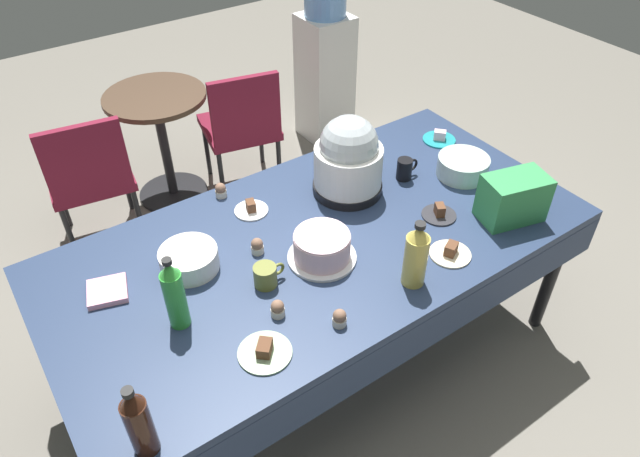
{
  "coord_description": "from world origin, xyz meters",
  "views": [
    {
      "loc": [
        -1.01,
        -1.46,
        2.3
      ],
      "look_at": [
        0.0,
        0.0,
        0.8
      ],
      "focal_mm": 32.59,
      "sensor_mm": 36.0,
      "label": 1
    }
  ],
  "objects_px": {
    "dessert_plate_cream": "(450,252)",
    "soda_carton": "(513,198)",
    "soda_bottle_cola": "(139,423)",
    "round_cafe_table": "(161,128)",
    "dessert_plate_teal": "(439,138)",
    "cupcake_vanilla": "(340,318)",
    "cupcake_rose": "(221,190)",
    "coffee_mug_olive": "(266,275)",
    "dessert_plate_white": "(251,209)",
    "frosted_layer_cake": "(322,247)",
    "glass_salad_bowl": "(463,166)",
    "potluck_table": "(320,249)",
    "cupcake_berry": "(257,246)",
    "soda_bottle_ginger_ale": "(416,256)",
    "soda_bottle_lime_soda": "(175,295)",
    "water_cooler": "(325,60)",
    "dessert_plate_sage": "(265,351)",
    "slow_cooker": "(348,159)",
    "maroon_chair_left": "(89,174)",
    "dessert_plate_charcoal": "(439,213)",
    "maroon_chair_right": "(242,123)",
    "ceramic_snack_bowl": "(189,259)",
    "cupcake_mint": "(278,309)",
    "coffee_mug_black": "(405,169)"
  },
  "relations": [
    {
      "from": "dessert_plate_white",
      "to": "cupcake_rose",
      "type": "height_order",
      "value": "cupcake_rose"
    },
    {
      "from": "frosted_layer_cake",
      "to": "soda_bottle_lime_soda",
      "type": "distance_m",
      "value": 0.6
    },
    {
      "from": "frosted_layer_cake",
      "to": "glass_salad_bowl",
      "type": "xyz_separation_m",
      "value": [
        0.86,
        0.1,
        -0.01
      ]
    },
    {
      "from": "potluck_table",
      "to": "dessert_plate_charcoal",
      "type": "bearing_deg",
      "value": -18.95
    },
    {
      "from": "dessert_plate_teal",
      "to": "cupcake_berry",
      "type": "relative_size",
      "value": 2.45
    },
    {
      "from": "slow_cooker",
      "to": "cupcake_mint",
      "type": "height_order",
      "value": "slow_cooker"
    },
    {
      "from": "dessert_plate_sage",
      "to": "soda_bottle_cola",
      "type": "bearing_deg",
      "value": -167.89
    },
    {
      "from": "dessert_plate_cream",
      "to": "maroon_chair_right",
      "type": "relative_size",
      "value": 0.19
    },
    {
      "from": "cupcake_vanilla",
      "to": "soda_bottle_lime_soda",
      "type": "xyz_separation_m",
      "value": [
        -0.45,
        0.32,
        0.11
      ]
    },
    {
      "from": "coffee_mug_black",
      "to": "cupcake_mint",
      "type": "bearing_deg",
      "value": -157.53
    },
    {
      "from": "dessert_plate_teal",
      "to": "dessert_plate_cream",
      "type": "height_order",
      "value": "dessert_plate_cream"
    },
    {
      "from": "frosted_layer_cake",
      "to": "dessert_plate_sage",
      "type": "bearing_deg",
      "value": -147.16
    },
    {
      "from": "coffee_mug_olive",
      "to": "water_cooler",
      "type": "xyz_separation_m",
      "value": [
        1.52,
        1.78,
        -0.2
      ]
    },
    {
      "from": "dessert_plate_cream",
      "to": "cupcake_vanilla",
      "type": "height_order",
      "value": "cupcake_vanilla"
    },
    {
      "from": "dessert_plate_sage",
      "to": "glass_salad_bowl",
      "type": "bearing_deg",
      "value": 15.97
    },
    {
      "from": "soda_carton",
      "to": "soda_bottle_cola",
      "type": "bearing_deg",
      "value": -161.07
    },
    {
      "from": "water_cooler",
      "to": "maroon_chair_left",
      "type": "bearing_deg",
      "value": -170.93
    },
    {
      "from": "cupcake_rose",
      "to": "cupcake_berry",
      "type": "height_order",
      "value": "same"
    },
    {
      "from": "cupcake_mint",
      "to": "cupcake_vanilla",
      "type": "xyz_separation_m",
      "value": [
        0.15,
        -0.16,
        0.0
      ]
    },
    {
      "from": "cupcake_mint",
      "to": "maroon_chair_right",
      "type": "relative_size",
      "value": 0.08
    },
    {
      "from": "dessert_plate_charcoal",
      "to": "maroon_chair_left",
      "type": "height_order",
      "value": "maroon_chair_left"
    },
    {
      "from": "soda_bottle_cola",
      "to": "coffee_mug_black",
      "type": "xyz_separation_m",
      "value": [
        1.49,
        0.59,
        -0.08
      ]
    },
    {
      "from": "round_cafe_table",
      "to": "dessert_plate_cream",
      "type": "bearing_deg",
      "value": -78.33
    },
    {
      "from": "cupcake_berry",
      "to": "soda_bottle_ginger_ale",
      "type": "distance_m",
      "value": 0.62
    },
    {
      "from": "soda_bottle_cola",
      "to": "round_cafe_table",
      "type": "bearing_deg",
      "value": 67.27
    },
    {
      "from": "cupcake_rose",
      "to": "coffee_mug_olive",
      "type": "bearing_deg",
      "value": -101.01
    },
    {
      "from": "potluck_table",
      "to": "dessert_plate_charcoal",
      "type": "height_order",
      "value": "dessert_plate_charcoal"
    },
    {
      "from": "potluck_table",
      "to": "glass_salad_bowl",
      "type": "xyz_separation_m",
      "value": [
        0.8,
        -0.01,
        0.11
      ]
    },
    {
      "from": "slow_cooker",
      "to": "glass_salad_bowl",
      "type": "height_order",
      "value": "slow_cooker"
    },
    {
      "from": "cupcake_rose",
      "to": "slow_cooker",
      "type": "bearing_deg",
      "value": -30.4
    },
    {
      "from": "cupcake_berry",
      "to": "cupcake_rose",
      "type": "bearing_deg",
      "value": 82.71
    },
    {
      "from": "dessert_plate_white",
      "to": "cupcake_vanilla",
      "type": "distance_m",
      "value": 0.73
    },
    {
      "from": "frosted_layer_cake",
      "to": "ceramic_snack_bowl",
      "type": "xyz_separation_m",
      "value": [
        -0.44,
        0.24,
        -0.01
      ]
    },
    {
      "from": "ceramic_snack_bowl",
      "to": "dessert_plate_sage",
      "type": "relative_size",
      "value": 1.22
    },
    {
      "from": "coffee_mug_olive",
      "to": "maroon_chair_left",
      "type": "height_order",
      "value": "maroon_chair_left"
    },
    {
      "from": "cupcake_berry",
      "to": "soda_carton",
      "type": "height_order",
      "value": "soda_carton"
    },
    {
      "from": "cupcake_mint",
      "to": "dessert_plate_teal",
      "type": "bearing_deg",
      "value": 22.4
    },
    {
      "from": "cupcake_vanilla",
      "to": "soda_carton",
      "type": "xyz_separation_m",
      "value": [
        0.94,
        0.07,
        0.07
      ]
    },
    {
      "from": "ceramic_snack_bowl",
      "to": "soda_carton",
      "type": "distance_m",
      "value": 1.33
    },
    {
      "from": "frosted_layer_cake",
      "to": "dessert_plate_cream",
      "type": "height_order",
      "value": "frosted_layer_cake"
    },
    {
      "from": "maroon_chair_left",
      "to": "soda_bottle_lime_soda",
      "type": "bearing_deg",
      "value": -93.5
    },
    {
      "from": "ceramic_snack_bowl",
      "to": "water_cooler",
      "type": "relative_size",
      "value": 0.18
    },
    {
      "from": "dessert_plate_cream",
      "to": "cupcake_rose",
      "type": "xyz_separation_m",
      "value": [
        -0.56,
        0.86,
        0.02
      ]
    },
    {
      "from": "potluck_table",
      "to": "coffee_mug_black",
      "type": "height_order",
      "value": "coffee_mug_black"
    },
    {
      "from": "potluck_table",
      "to": "soda_bottle_ginger_ale",
      "type": "xyz_separation_m",
      "value": [
        0.14,
        -0.4,
        0.19
      ]
    },
    {
      "from": "dessert_plate_teal",
      "to": "cupcake_vanilla",
      "type": "relative_size",
      "value": 2.45
    },
    {
      "from": "dessert_plate_cream",
      "to": "soda_carton",
      "type": "relative_size",
      "value": 0.63
    },
    {
      "from": "dessert_plate_charcoal",
      "to": "maroon_chair_right",
      "type": "height_order",
      "value": "maroon_chair_right"
    },
    {
      "from": "frosted_layer_cake",
      "to": "dessert_plate_sage",
      "type": "height_order",
      "value": "frosted_layer_cake"
    },
    {
      "from": "potluck_table",
      "to": "slow_cooker",
      "type": "bearing_deg",
      "value": 34.58
    }
  ]
}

